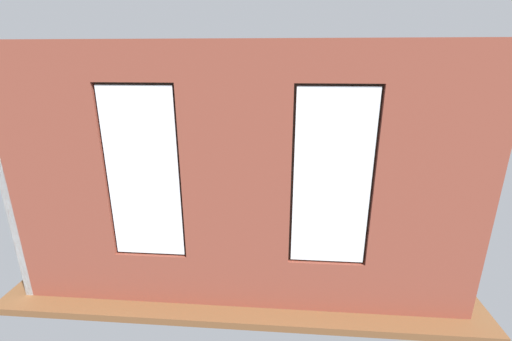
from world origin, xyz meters
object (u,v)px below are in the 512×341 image
object	(u,v)px
candle_jar	(281,195)
potted_plant_foreground_right	(176,155)
potted_plant_beside_window_right	(99,235)
couch_left	(374,217)
potted_plant_corner_near_left	(355,157)
potted_plant_between_couches	(295,247)
tv_flatscreen	(137,169)
remote_gray	(241,201)
potted_plant_mid_room_small	(278,182)
potted_plant_near_tv	(145,192)
couch_by_window	(206,253)
potted_plant_by_left_couch	(340,188)
remote_silver	(267,202)
media_console	(140,195)
potted_plant_corner_far_left	(415,248)
cup_ceramic	(262,197)
coffee_table	(262,202)
table_plant_small	(254,191)

from	to	relation	value
candle_jar	potted_plant_foreground_right	size ratio (longest dim) A/B	0.07
potted_plant_beside_window_right	potted_plant_foreground_right	size ratio (longest dim) A/B	0.83
couch_left	potted_plant_corner_near_left	world-z (taller)	potted_plant_corner_near_left
potted_plant_between_couches	potted_plant_beside_window_right	bearing A→B (deg)	2.95
tv_flatscreen	potted_plant_between_couches	bearing A→B (deg)	145.11
remote_gray	potted_plant_corner_near_left	world-z (taller)	potted_plant_corner_near_left
potted_plant_mid_room_small	potted_plant_near_tv	size ratio (longest dim) A/B	0.46
couch_by_window	couch_left	bearing A→B (deg)	-152.82
couch_left	potted_plant_by_left_couch	size ratio (longest dim) A/B	3.49
potted_plant_foreground_right	couch_left	bearing A→B (deg)	148.89
couch_by_window	potted_plant_beside_window_right	size ratio (longest dim) A/B	1.54
potted_plant_between_couches	potted_plant_by_left_couch	world-z (taller)	potted_plant_between_couches
remote_silver	potted_plant_between_couches	bearing A→B (deg)	-66.72
couch_left	potted_plant_near_tv	distance (m)	4.33
tv_flatscreen	potted_plant_by_left_couch	size ratio (longest dim) A/B	1.99
remote_silver	potted_plant_beside_window_right	size ratio (longest dim) A/B	0.15
remote_gray	candle_jar	bearing A→B (deg)	-34.33
media_console	potted_plant_near_tv	size ratio (longest dim) A/B	0.78
tv_flatscreen	potted_plant_corner_far_left	distance (m)	5.62
media_console	potted_plant_by_left_couch	xyz separation A→B (m)	(-4.47, -0.48, 0.12)
tv_flatscreen	potted_plant_beside_window_right	size ratio (longest dim) A/B	0.97
potted_plant_by_left_couch	potted_plant_corner_far_left	world-z (taller)	potted_plant_corner_far_left
media_console	potted_plant_mid_room_small	bearing A→B (deg)	-167.46
potted_plant_corner_far_left	remote_silver	bearing A→B (deg)	-40.29
potted_plant_corner_near_left	cup_ceramic	bearing A→B (deg)	46.75
remote_gray	remote_silver	bearing A→B (deg)	-54.17
remote_silver	potted_plant_between_couches	world-z (taller)	potted_plant_between_couches
media_console	potted_plant_foreground_right	bearing A→B (deg)	-99.47
cup_ceramic	potted_plant_corner_far_left	bearing A→B (deg)	139.07
remote_gray	potted_plant_corner_near_left	bearing A→B (deg)	-10.61
couch_left	potted_plant_near_tv	xyz separation A→B (m)	(4.31, 0.01, 0.37)
couch_by_window	remote_gray	world-z (taller)	couch_by_window
coffee_table	potted_plant_corner_far_left	size ratio (longest dim) A/B	1.21
potted_plant_foreground_right	potted_plant_near_tv	distance (m)	2.78
cup_ceramic	remote_silver	xyz separation A→B (m)	(-0.10, 0.13, -0.04)
media_console	potted_plant_near_tv	bearing A→B (deg)	120.08
couch_by_window	potted_plant_by_left_couch	xyz separation A→B (m)	(-2.44, -2.88, 0.03)
media_console	potted_plant_mid_room_small	world-z (taller)	potted_plant_mid_room_small
coffee_table	potted_plant_corner_far_left	bearing A→B (deg)	139.07
potted_plant_beside_window_right	potted_plant_corner_far_left	world-z (taller)	potted_plant_beside_window_right
potted_plant_by_left_couch	coffee_table	bearing A→B (deg)	31.26
table_plant_small	potted_plant_beside_window_right	size ratio (longest dim) A/B	0.22
candle_jar	media_console	bearing A→B (deg)	-7.30
coffee_table	table_plant_small	size ratio (longest dim) A/B	5.39
candle_jar	potted_plant_foreground_right	world-z (taller)	potted_plant_foreground_right
candle_jar	potted_plant_corner_near_left	bearing A→B (deg)	-130.02
potted_plant_by_left_couch	potted_plant_near_tv	xyz separation A→B (m)	(3.91, 1.43, 0.34)
potted_plant_mid_room_small	couch_left	bearing A→B (deg)	138.05
remote_gray	potted_plant_corner_far_left	size ratio (longest dim) A/B	0.15
couch_left	couch_by_window	bearing A→B (deg)	-64.29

